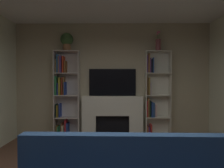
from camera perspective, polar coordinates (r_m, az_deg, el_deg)
name	(u,v)px	position (r m, az deg, el deg)	size (l,w,h in m)	color
wall_back_accent	(112,81)	(5.63, 0.12, 0.81)	(4.96, 0.06, 2.87)	#BBAF8E
fireplace	(112,116)	(5.57, 0.12, -8.25)	(1.59, 0.52, 1.06)	white
tv	(112,82)	(5.57, 0.12, 0.42)	(1.16, 0.06, 0.67)	black
bookshelf_left	(64,96)	(5.63, -12.04, -2.99)	(0.61, 0.31, 2.17)	silver
bookshelf_right	(154,96)	(5.62, 10.77, -3.09)	(0.61, 0.26, 2.17)	silver
potted_plant	(67,41)	(5.65, -11.45, 10.81)	(0.31, 0.31, 0.44)	#A46D47
vase_with_flowers	(158,44)	(5.63, 11.70, 10.02)	(0.12, 0.12, 0.48)	brown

